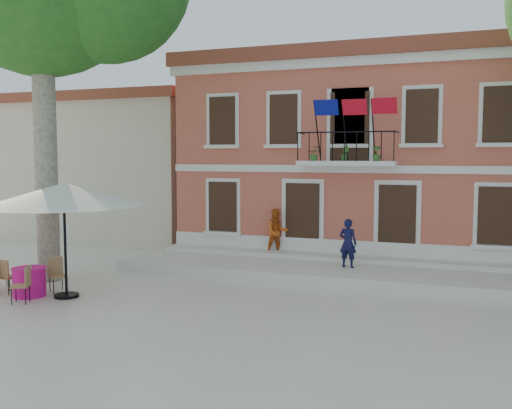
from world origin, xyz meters
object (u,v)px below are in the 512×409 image
object	(u,v)px
patio_umbrella	(64,195)
pedestrian_navy	(348,243)
cafe_table_1	(29,280)
pedestrian_orange	(277,232)

from	to	relation	value
patio_umbrella	pedestrian_navy	bearing A→B (deg)	38.02
patio_umbrella	cafe_table_1	distance (m)	2.52
patio_umbrella	cafe_table_1	bearing A→B (deg)	-165.43
patio_umbrella	cafe_table_1	xyz separation A→B (m)	(-0.99, -0.26, -2.30)
pedestrian_navy	cafe_table_1	bearing A→B (deg)	44.15
patio_umbrella	pedestrian_navy	size ratio (longest dim) A/B	2.69
pedestrian_navy	pedestrian_orange	world-z (taller)	pedestrian_orange
patio_umbrella	pedestrian_navy	xyz separation A→B (m)	(6.51, 5.09, -1.67)
cafe_table_1	patio_umbrella	bearing A→B (deg)	14.57
pedestrian_navy	cafe_table_1	size ratio (longest dim) A/B	0.81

